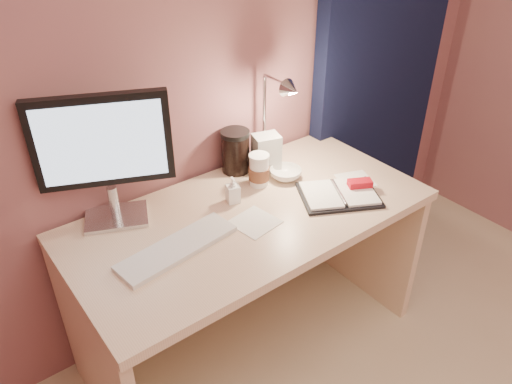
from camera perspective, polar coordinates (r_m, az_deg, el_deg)
room at (r=2.55m, az=12.91°, el=16.22°), size 3.50×3.50×3.50m
desk at (r=2.10m, az=-1.81°, el=-6.40°), size 1.40×0.70×0.73m
monitor at (r=1.79m, az=-16.94°, el=4.74°), size 0.44×0.24×0.50m
keyboard at (r=1.75m, az=-8.96°, el=-6.31°), size 0.45×0.19×0.02m
planner at (r=2.03m, az=9.65°, el=-0.15°), size 0.38×0.35×0.05m
paper_a at (r=1.86m, az=-0.16°, el=-3.46°), size 0.18×0.18×0.00m
paper_b at (r=2.15m, az=11.29°, el=1.34°), size 0.18×0.18×0.00m
coffee_cup at (r=2.05m, az=0.36°, el=2.45°), size 0.09×0.09×0.14m
bowl at (r=2.12m, az=3.40°, el=2.10°), size 0.14×0.14×0.04m
lotion_bottle at (r=1.94m, az=-2.66°, el=0.25°), size 0.06×0.06×0.11m
dark_jar at (r=2.14m, az=-2.36°, el=4.44°), size 0.12×0.12×0.17m
product_box at (r=2.14m, az=1.19°, el=4.50°), size 0.13×0.12×0.17m
desk_lamp at (r=2.08m, az=2.80°, el=9.06°), size 0.10×0.26×0.42m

